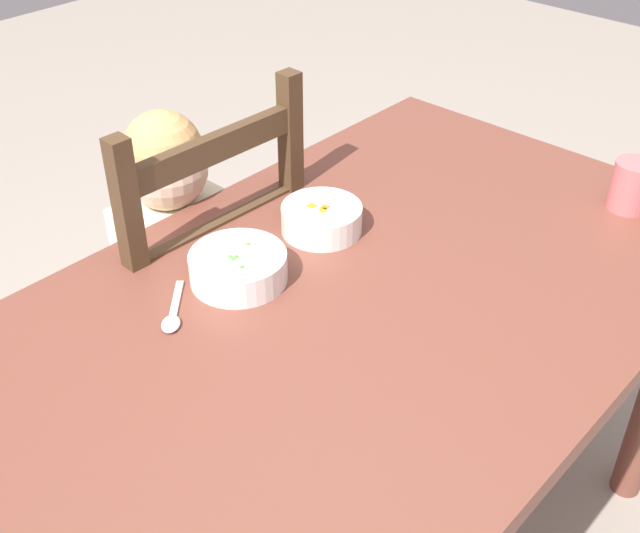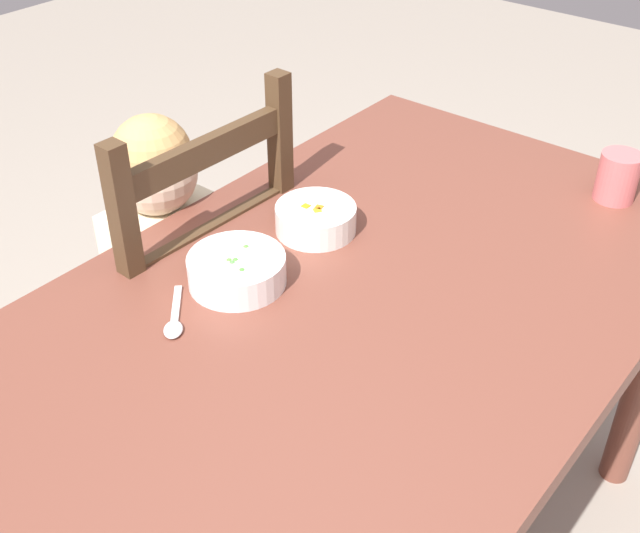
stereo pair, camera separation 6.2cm
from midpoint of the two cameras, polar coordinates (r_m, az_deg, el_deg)
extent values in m
cube|color=brown|center=(1.29, 2.05, -4.14)|extent=(1.56, 0.85, 0.04)
cylinder|color=brown|center=(2.15, 6.99, 0.79)|extent=(0.07, 0.07, 0.73)
cube|color=#47321E|center=(1.84, -9.26, -3.94)|extent=(0.43, 0.43, 0.02)
cube|color=#47321E|center=(2.18, -7.92, -3.90)|extent=(0.04, 0.04, 0.42)
cube|color=#47321E|center=(2.04, -16.27, -8.66)|extent=(0.04, 0.04, 0.42)
cube|color=#47321E|center=(1.96, -0.78, -8.83)|extent=(0.04, 0.04, 0.42)
cube|color=#47321E|center=(1.80, -9.61, -14.78)|extent=(0.04, 0.04, 0.42)
cube|color=#47321E|center=(1.64, -0.93, 4.25)|extent=(0.04, 0.04, 0.58)
cube|color=#47321E|center=(1.45, -11.59, -1.44)|extent=(0.04, 0.04, 0.58)
cube|color=#47321E|center=(1.43, -6.42, 8.38)|extent=(0.36, 0.03, 0.05)
cube|color=#47321E|center=(1.52, -5.99, 2.51)|extent=(0.36, 0.03, 0.05)
cube|color=beige|center=(1.72, -9.15, 0.02)|extent=(0.22, 0.14, 0.32)
sphere|color=beige|center=(1.59, -9.94, 6.97)|extent=(0.17, 0.17, 0.17)
sphere|color=tan|center=(1.58, -10.08, 8.19)|extent=(0.16, 0.16, 0.16)
cylinder|color=#3F4C72|center=(1.87, -6.95, -11.68)|extent=(0.07, 0.07, 0.44)
cylinder|color=#3F4C72|center=(1.92, -4.48, -9.94)|extent=(0.07, 0.07, 0.44)
cylinder|color=beige|center=(1.54, -10.70, -1.07)|extent=(0.06, 0.24, 0.13)
cylinder|color=beige|center=(1.68, -3.82, 2.82)|extent=(0.06, 0.24, 0.13)
cylinder|color=white|center=(1.34, -4.55, -0.08)|extent=(0.17, 0.17, 0.05)
cylinder|color=white|center=(1.36, -4.51, -0.87)|extent=(0.07, 0.07, 0.01)
cylinder|color=#4DA03F|center=(1.34, -4.57, 0.19)|extent=(0.14, 0.14, 0.03)
sphere|color=#4A9735|center=(1.30, -4.24, -0.19)|extent=(0.01, 0.01, 0.01)
sphere|color=green|center=(1.32, -4.66, 0.55)|extent=(0.01, 0.01, 0.01)
sphere|color=#54A839|center=(1.35, -3.89, 1.43)|extent=(0.01, 0.01, 0.01)
sphere|color=#53A347|center=(1.32, -4.90, 0.36)|extent=(0.01, 0.01, 0.01)
sphere|color=#58A93B|center=(1.33, -5.11, 0.54)|extent=(0.01, 0.01, 0.01)
cylinder|color=white|center=(1.47, 1.33, 3.41)|extent=(0.15, 0.15, 0.05)
cylinder|color=white|center=(1.48, 1.32, 2.67)|extent=(0.07, 0.07, 0.01)
cylinder|color=orange|center=(1.46, 1.34, 3.67)|extent=(0.12, 0.12, 0.03)
cube|color=orange|center=(1.46, 0.65, 4.22)|extent=(0.01, 0.01, 0.01)
cube|color=orange|center=(1.45, 1.44, 3.88)|extent=(0.02, 0.02, 0.01)
cube|color=orange|center=(1.45, 1.58, 4.11)|extent=(0.02, 0.02, 0.01)
cube|color=silver|center=(1.32, -8.91, -2.34)|extent=(0.08, 0.07, 0.00)
ellipsoid|color=silver|center=(1.27, -9.26, -4.11)|extent=(0.05, 0.05, 0.01)
cylinder|color=#CD6566|center=(1.65, 22.44, 5.36)|extent=(0.08, 0.08, 0.10)
camera|label=1|loc=(0.03, 91.37, -0.97)|focal=44.73mm
camera|label=2|loc=(0.03, -88.63, 0.97)|focal=44.73mm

